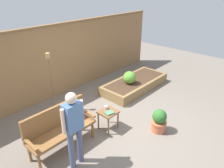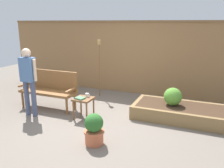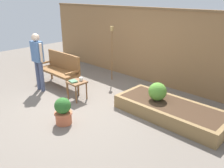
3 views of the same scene
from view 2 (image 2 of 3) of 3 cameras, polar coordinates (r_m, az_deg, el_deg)
ground_plane at (r=5.06m, az=-5.10°, el=-9.83°), size 14.00×14.00×0.00m
fence_back at (r=7.07m, az=4.55°, el=6.54°), size 8.40×0.14×2.16m
garden_bench at (r=6.06m, az=-14.90°, el=-0.60°), size 1.44×0.48×0.94m
side_table at (r=5.25m, az=-6.97°, el=-4.28°), size 0.40×0.40×0.48m
cup_on_table at (r=5.28m, az=-6.06°, el=-2.70°), size 0.12×0.08×0.08m
book_on_table at (r=5.18m, az=-7.81°, el=-3.44°), size 0.23×0.20×0.03m
potted_boxwood at (r=4.20m, az=-4.40°, el=-10.87°), size 0.37×0.37×0.57m
raised_planter_bed at (r=5.50m, az=17.95°, el=-6.78°), size 2.40×1.00×0.30m
shrub_near_bench at (r=5.39m, az=14.60°, el=-2.99°), size 0.40×0.40×0.40m
tiki_torch at (r=6.69m, az=-3.11°, el=6.37°), size 0.10×0.10×1.63m
person_by_bench at (r=5.56m, az=-19.74°, el=1.76°), size 0.47×0.20×1.56m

